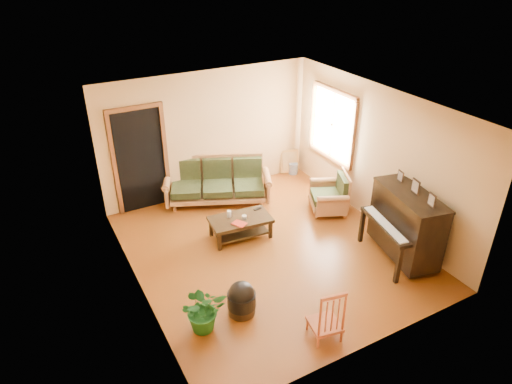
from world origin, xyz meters
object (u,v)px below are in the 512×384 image
red_chair (326,312)px  ceramic_crock (293,169)px  armchair (328,193)px  potted_plant (204,309)px  sofa (218,182)px  footstool (242,302)px  piano (406,226)px  coffee_table (240,227)px

red_chair → ceramic_crock: size_ratio=3.32×
armchair → potted_plant: 3.84m
sofa → footstool: bearing=-84.5°
armchair → red_chair: (-2.03, -2.68, 0.03)m
sofa → armchair: 2.24m
sofa → footstool: 3.30m
piano → ceramic_crock: bearing=100.6°
footstool → red_chair: red_chair is taller
coffee_table → red_chair: (-0.08, -2.68, 0.23)m
red_chair → ceramic_crock: red_chair is taller
sofa → ceramic_crock: size_ratio=8.13×
coffee_table → potted_plant: potted_plant is taller
coffee_table → red_chair: bearing=-91.8°
ceramic_crock → potted_plant: bearing=-136.7°
footstool → potted_plant: (-0.59, -0.02, 0.15)m
red_chair → ceramic_crock: (2.33, 4.41, -0.30)m
sofa → potted_plant: (-1.63, -3.14, -0.11)m
footstool → potted_plant: size_ratio=0.60×
armchair → red_chair: size_ratio=0.94×
armchair → potted_plant: armchair is taller
armchair → footstool: size_ratio=1.94×
potted_plant → sofa: bearing=62.5°
footstool → red_chair: (0.78, -0.94, 0.23)m
piano → footstool: piano is taller
potted_plant → footstool: bearing=2.4°
red_chair → piano: bearing=31.2°
red_chair → armchair: bearing=63.3°
coffee_table → piano: size_ratio=0.79×
coffee_table → armchair: armchair is taller
piano → ceramic_crock: 3.59m
ceramic_crock → potted_plant: 5.09m
coffee_table → potted_plant: 2.29m
coffee_table → armchair: 1.96m
armchair → ceramic_crock: size_ratio=3.12×
piano → footstool: (-3.01, 0.09, -0.41)m
sofa → red_chair: sofa is taller
sofa → potted_plant: bearing=-93.5°
coffee_table → sofa: bearing=82.6°
footstool → ceramic_crock: footstool is taller
sofa → armchair: bearing=-13.8°
footstool → piano: bearing=-1.7°
sofa → red_chair: bearing=-69.7°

